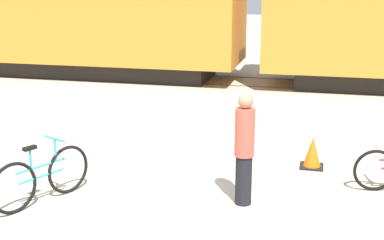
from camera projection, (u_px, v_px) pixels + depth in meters
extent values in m
plane|color=#B2A893|center=(170.00, 197.00, 8.07)|extent=(80.00, 80.00, 0.00)
cube|color=black|center=(63.00, 66.00, 18.27)|extent=(10.19, 2.27, 0.55)
cube|color=#C67F28|center=(60.00, 11.00, 17.79)|extent=(12.13, 3.03, 3.13)
cube|color=#4C4238|center=(248.00, 86.00, 16.18)|extent=(62.99, 0.07, 0.01)
cube|color=#4C4238|center=(254.00, 78.00, 17.53)|extent=(62.99, 0.07, 0.01)
torus|color=black|center=(68.00, 169.00, 8.15)|extent=(0.36, 0.70, 0.75)
torus|color=black|center=(14.00, 188.00, 7.43)|extent=(0.36, 0.70, 0.75)
cylinder|color=teal|center=(41.00, 166.00, 7.74)|extent=(0.39, 0.78, 0.04)
cylinder|color=teal|center=(42.00, 176.00, 7.79)|extent=(0.35, 0.71, 0.04)
cylinder|color=teal|center=(31.00, 159.00, 7.58)|extent=(0.04, 0.04, 0.32)
cube|color=black|center=(30.00, 148.00, 7.54)|extent=(0.16, 0.22, 0.05)
cylinder|color=teal|center=(55.00, 150.00, 7.90)|extent=(0.04, 0.04, 0.35)
cylinder|color=teal|center=(54.00, 139.00, 7.85)|extent=(0.43, 0.22, 0.03)
torus|color=black|center=(375.00, 170.00, 8.24)|extent=(0.67, 0.18, 0.67)
cylinder|color=black|center=(244.00, 180.00, 7.75)|extent=(0.24, 0.24, 0.74)
cylinder|color=#CC4C3D|center=(245.00, 132.00, 7.57)|extent=(0.28, 0.28, 0.70)
sphere|color=#A37556|center=(246.00, 101.00, 7.45)|extent=(0.22, 0.22, 0.22)
cube|color=black|center=(312.00, 166.00, 9.34)|extent=(0.40, 0.40, 0.03)
cone|color=orange|center=(312.00, 152.00, 9.27)|extent=(0.32, 0.32, 0.55)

